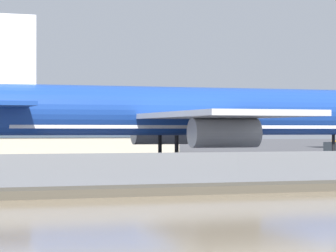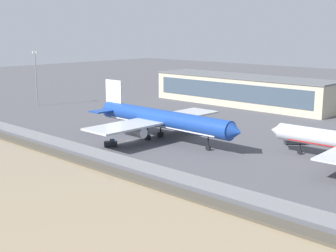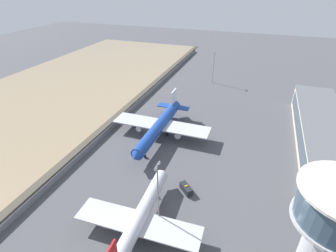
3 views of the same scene
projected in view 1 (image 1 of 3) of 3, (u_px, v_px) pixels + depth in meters
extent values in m
plane|color=#4C4C51|center=(163.00, 174.00, 68.90)|extent=(500.00, 500.00, 0.00)
cube|color=#474238|center=(267.00, 187.00, 49.49)|extent=(320.00, 3.00, 0.50)
cube|color=slate|center=(238.00, 169.00, 53.76)|extent=(280.00, 0.08, 2.34)
cylinder|color=slate|center=(238.00, 169.00, 53.76)|extent=(0.10, 0.10, 2.34)
cylinder|color=#193D93|center=(197.00, 111.00, 76.70)|extent=(42.88, 4.82, 4.62)
cube|color=silver|center=(197.00, 124.00, 76.69)|extent=(36.45, 3.86, 0.83)
cube|color=#B7BABF|center=(144.00, 119.00, 85.72)|extent=(9.53, 20.62, 0.46)
cube|color=#B7BABF|center=(218.00, 115.00, 66.28)|extent=(9.53, 20.62, 0.46)
cylinder|color=#B7BABF|center=(161.00, 132.00, 84.57)|extent=(6.01, 2.57, 2.54)
cylinder|color=#B7BABF|center=(224.00, 133.00, 68.24)|extent=(6.01, 2.57, 2.54)
cube|color=silver|center=(0.00, 58.00, 70.56)|extent=(6.43, 0.58, 7.85)
cube|color=#193D93|center=(5.00, 104.00, 66.97)|extent=(4.32, 7.56, 0.37)
cylinder|color=black|center=(333.00, 148.00, 81.59)|extent=(0.32, 0.32, 2.70)
cylinder|color=black|center=(333.00, 161.00, 81.58)|extent=(1.29, 0.51, 1.29)
cylinder|color=black|center=(160.00, 149.00, 77.99)|extent=(0.37, 0.37, 2.70)
cylinder|color=black|center=(160.00, 162.00, 77.98)|extent=(1.49, 1.05, 1.49)
cylinder|color=black|center=(177.00, 150.00, 73.41)|extent=(0.37, 0.37, 2.70)
cylinder|color=black|center=(177.00, 164.00, 73.40)|extent=(1.49, 1.05, 1.49)
cube|color=#1E2328|center=(204.00, 169.00, 62.47)|extent=(3.29, 3.47, 1.11)
cube|color=#283847|center=(206.00, 159.00, 62.84)|extent=(1.70, 1.68, 0.50)
cylinder|color=black|center=(200.00, 173.00, 63.64)|extent=(0.62, 0.68, 0.70)
cylinder|color=black|center=(216.00, 174.00, 63.14)|extent=(0.62, 0.68, 0.70)
cylinder|color=black|center=(192.00, 175.00, 61.79)|extent=(0.62, 0.68, 0.70)
cylinder|color=black|center=(208.00, 175.00, 61.29)|extent=(0.62, 0.68, 0.70)
cube|color=#1E2328|center=(336.00, 150.00, 104.02)|extent=(5.12, 5.20, 2.07)
cube|color=orange|center=(336.00, 141.00, 104.03)|extent=(1.10, 1.09, 0.16)
cylinder|color=black|center=(332.00, 156.00, 105.87)|extent=(0.74, 0.76, 0.84)
cylinder|color=black|center=(326.00, 156.00, 102.95)|extent=(0.74, 0.76, 0.84)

